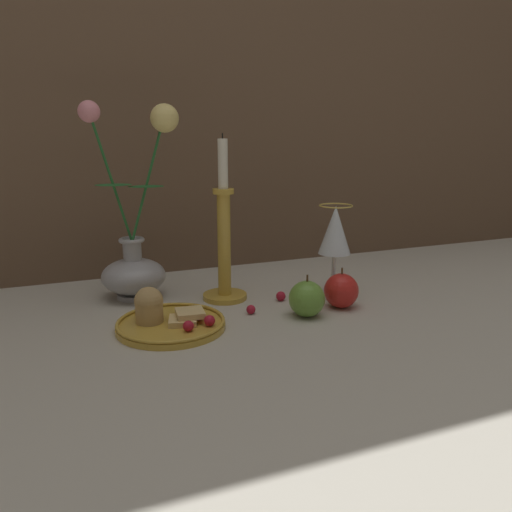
# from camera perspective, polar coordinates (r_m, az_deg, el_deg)

# --- Properties ---
(ground_plane) EXTENTS (2.40, 2.40, 0.00)m
(ground_plane) POSITION_cam_1_polar(r_m,az_deg,el_deg) (0.95, -0.57, -6.22)
(ground_plane) COLOR #B7B2A3
(ground_plane) RESTS_ON ground
(wall_back) EXTENTS (2.40, 0.04, 1.20)m
(wall_back) POSITION_cam_1_polar(r_m,az_deg,el_deg) (1.25, -7.03, 26.46)
(wall_back) COLOR brown
(wall_back) RESTS_ON ground_plane
(vase) EXTENTS (0.18, 0.13, 0.38)m
(vase) POSITION_cam_1_polar(r_m,az_deg,el_deg) (1.02, -13.67, 0.54)
(vase) COLOR #A3A3A8
(vase) RESTS_ON ground_plane
(plate_with_pastries) EXTENTS (0.19, 0.19, 0.07)m
(plate_with_pastries) POSITION_cam_1_polar(r_m,az_deg,el_deg) (0.87, -10.11, -7.10)
(plate_with_pastries) COLOR gold
(plate_with_pastries) RESTS_ON ground_plane
(wine_glass) EXTENTS (0.07, 0.07, 0.19)m
(wine_glass) POSITION_cam_1_polar(r_m,az_deg,el_deg) (1.02, 9.01, 2.49)
(wine_glass) COLOR silver
(wine_glass) RESTS_ON ground_plane
(candlestick) EXTENTS (0.09, 0.09, 0.33)m
(candlestick) POSITION_cam_1_polar(r_m,az_deg,el_deg) (0.98, -3.66, 0.99)
(candlestick) COLOR gold
(candlestick) RESTS_ON ground_plane
(apple_beside_vase) EXTENTS (0.07, 0.07, 0.08)m
(apple_beside_vase) POSITION_cam_1_polar(r_m,az_deg,el_deg) (0.91, 5.83, -4.89)
(apple_beside_vase) COLOR #669938
(apple_beside_vase) RESTS_ON ground_plane
(apple_near_glass) EXTENTS (0.07, 0.07, 0.08)m
(apple_near_glass) POSITION_cam_1_polar(r_m,az_deg,el_deg) (0.97, 9.72, -3.92)
(apple_near_glass) COLOR red
(apple_near_glass) RESTS_ON ground_plane
(berry_near_plate) EXTENTS (0.02, 0.02, 0.02)m
(berry_near_plate) POSITION_cam_1_polar(r_m,az_deg,el_deg) (1.00, 2.86, -4.60)
(berry_near_plate) COLOR #AD192D
(berry_near_plate) RESTS_ON ground_plane
(berry_front_center) EXTENTS (0.02, 0.02, 0.02)m
(berry_front_center) POSITION_cam_1_polar(r_m,az_deg,el_deg) (0.92, -0.58, -6.13)
(berry_front_center) COLOR #AD192D
(berry_front_center) RESTS_ON ground_plane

